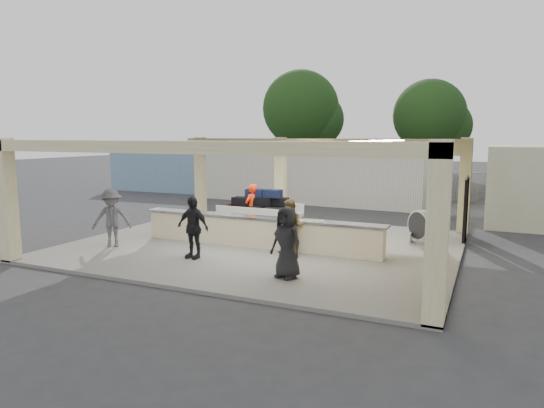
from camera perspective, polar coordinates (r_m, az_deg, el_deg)
The scene contains 15 objects.
ground at distance 15.98m, azimuth -0.86°, elevation -5.03°, with size 120.00×120.00×0.00m, color #2C2C2F.
pavilion at distance 16.24m, azimuth 0.81°, elevation 0.02°, with size 12.01×10.00×3.55m.
baggage_counter at distance 15.41m, azimuth -1.66°, elevation -3.29°, with size 8.20×0.58×0.98m.
luggage_cart at distance 17.61m, azimuth -1.59°, elevation -0.64°, with size 2.78×1.78×1.60m.
drum_fan at distance 16.66m, azimuth 17.17°, elevation -2.43°, with size 0.95×0.91×1.10m.
baggage_handler at distance 17.52m, azimuth -2.40°, elevation -0.55°, with size 0.66×0.36×1.80m, color red.
passenger_a at distance 14.37m, azimuth 2.23°, elevation -2.75°, with size 0.80×0.35×1.65m, color brown.
passenger_b at distance 14.12m, azimuth -9.31°, elevation -2.72°, with size 1.06×0.38×1.80m, color black.
passenger_c at distance 16.18m, azimuth -18.35°, elevation -1.59°, with size 1.19×0.42×1.85m, color #4F4F54.
passenger_d at distance 12.02m, azimuth 1.74°, elevation -4.53°, with size 0.88×0.36×1.79m, color black.
car_dark at distance 28.99m, azimuth 19.75°, elevation 1.91°, with size 1.61×4.56×1.52m, color black.
container_white at distance 26.57m, azimuth 4.34°, elevation 3.16°, with size 12.62×2.52×2.73m, color silver.
container_blue at distance 32.09m, azimuth -10.35°, elevation 3.76°, with size 9.96×2.39×2.59m, color #769CBD.
tree_left at distance 40.88m, azimuth 3.90°, elevation 10.78°, with size 6.60×6.30×9.00m.
tree_mid at distance 40.49m, azimuth 18.50°, elevation 9.53°, with size 6.00×5.60×8.00m.
Camera 1 is at (6.64, -14.08, 3.61)m, focal length 32.00 mm.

